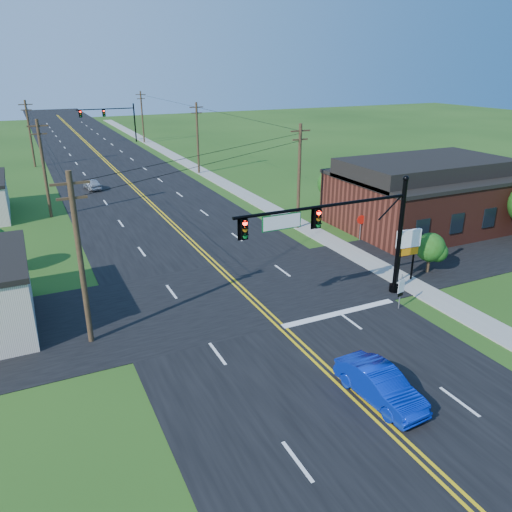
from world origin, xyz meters
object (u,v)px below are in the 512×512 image
signal_mast_far (110,117)px  route_sign (401,289)px  stop_sign (361,222)px  blue_car (380,386)px  signal_mast_main (340,230)px

signal_mast_far → route_sign: 74.15m
signal_mast_far → route_sign: size_ratio=4.96×
signal_mast_far → stop_sign: (8.35, -63.02, -2.98)m
route_sign → stop_sign: (5.29, 11.00, 0.28)m
blue_car → stop_sign: stop_sign is taller
signal_mast_main → route_sign: (3.16, -2.02, -3.46)m
signal_mast_main → stop_sign: signal_mast_main is taller
signal_mast_main → signal_mast_far: 72.00m
signal_mast_main → blue_car: size_ratio=2.52×
signal_mast_far → stop_sign: size_ratio=5.04×
signal_mast_main → route_sign: bearing=-32.6°
signal_mast_far → route_sign: signal_mast_far is taller
route_sign → stop_sign: size_ratio=1.02×
signal_mast_main → stop_sign: 12.73m
signal_mast_main → stop_sign: (8.45, 8.98, -3.18)m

